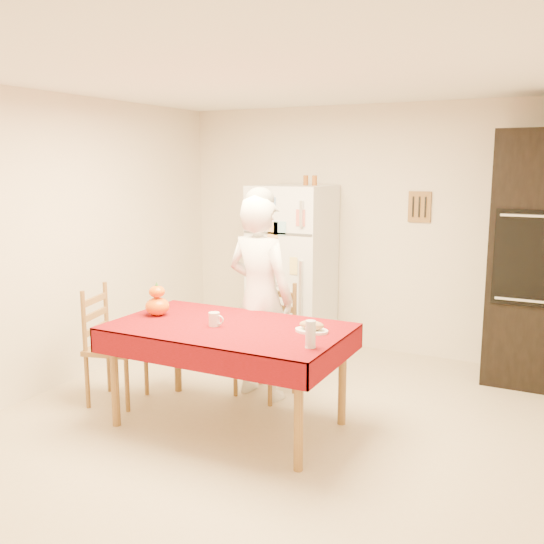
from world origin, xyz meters
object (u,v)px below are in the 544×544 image
Objects in this scene: oven_cabinet at (534,259)px; coffee_mug at (214,319)px; refrigerator at (292,268)px; seated_woman at (260,297)px; wine_glass at (311,334)px; bread_plate at (312,331)px; chair_left at (109,341)px; dining_table at (228,335)px; chair_far at (269,334)px; pumpkin_lower at (157,306)px.

oven_cabinet is 2.85m from coffee_mug.
seated_woman is (0.32, -1.32, -0.01)m from refrigerator.
refrigerator is 2.44m from wine_glass.
seated_woman is 6.98× the size of bread_plate.
bread_plate is at bearing -99.44° from chair_left.
chair_left is at bearing 41.52° from seated_woman.
seated_woman is 0.68m from coffee_mug.
wine_glass is (0.74, -0.22, 0.16)m from dining_table.
chair_left is 9.50× the size of coffee_mug.
dining_table is 7.08× the size of bread_plate.
bread_plate reaches higher than dining_table.
dining_table is at bearing -102.76° from chair_left.
chair_far is (-1.92, -1.28, -0.59)m from oven_cabinet.
coffee_mug is 0.71m from bread_plate.
coffee_mug is at bearing -147.16° from dining_table.
seated_woman is (1.03, 0.66, 0.33)m from chair_left.
coffee_mug is 0.42× the size of bread_plate.
wine_glass is at bearing -67.93° from bread_plate.
wine_glass reaches higher than coffee_mug.
bread_plate is at bearing -61.29° from refrigerator.
seated_woman is at bearing -71.80° from chair_left.
dining_table is (-1.88, -1.99, -0.41)m from oven_cabinet.
seated_woman is (-1.96, -1.36, -0.26)m from oven_cabinet.
coffee_mug is at bearing -84.23° from chair_far.
bread_plate is (0.68, -0.51, -0.07)m from seated_woman.
coffee_mug is 0.84m from wine_glass.
coffee_mug is 0.57× the size of wine_glass.
bread_plate is at bearing -124.28° from oven_cabinet.
chair_far is 0.57× the size of seated_woman.
refrigerator is 0.77× the size of oven_cabinet.
chair_far is 0.98m from pumpkin_lower.
wine_glass is at bearing -40.71° from chair_far.
pumpkin_lower is at bearing 172.89° from coffee_mug.
refrigerator reaches higher than seated_woman.
chair_far is 1.26m from wine_glass.
bread_plate is (-1.28, -1.88, -0.33)m from oven_cabinet.
pumpkin_lower is 1.06× the size of wine_glass.
pumpkin_lower is (-0.57, -0.61, -0.01)m from seated_woman.
bread_plate is (1.00, -1.83, -0.08)m from refrigerator.
chair_left is (-1.08, -0.75, 0.00)m from chair_far.
seated_woman is (-0.07, 0.63, 0.14)m from dining_table.
pumpkin_lower is at bearing -97.31° from refrigerator.
oven_cabinet is at bearing -136.28° from seated_woman.
dining_table is 9.13× the size of pumpkin_lower.
oven_cabinet is (2.28, 0.05, 0.25)m from refrigerator.
oven_cabinet is at bearing 62.68° from wine_glass.
chair_far is 5.10× the size of pumpkin_lower.
wine_glass is at bearing -9.58° from pumpkin_lower.
refrigerator is at bearing 98.88° from coffee_mug.
bread_plate is (0.69, 0.17, -0.04)m from coffee_mug.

